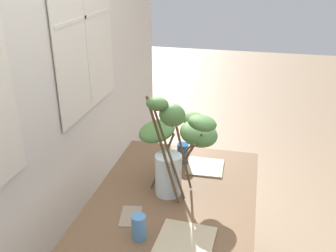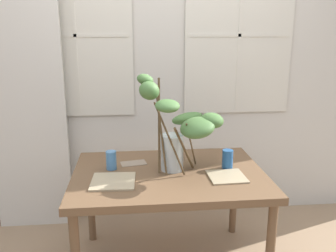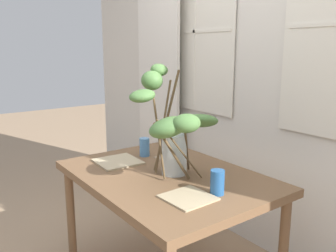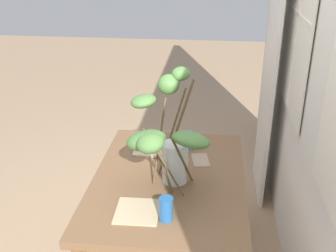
{
  "view_description": "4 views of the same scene",
  "coord_description": "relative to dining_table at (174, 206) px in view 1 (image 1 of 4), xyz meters",
  "views": [
    {
      "loc": [
        -1.8,
        -0.39,
        1.98
      ],
      "look_at": [
        0.09,
        0.06,
        1.12
      ],
      "focal_mm": 41.02,
      "sensor_mm": 36.0,
      "label": 1
    },
    {
      "loc": [
        -0.23,
        -2.26,
        1.65
      ],
      "look_at": [
        -0.0,
        0.03,
        1.03
      ],
      "focal_mm": 38.8,
      "sensor_mm": 36.0,
      "label": 2
    },
    {
      "loc": [
        1.67,
        -1.21,
        1.47
      ],
      "look_at": [
        0.04,
        -0.01,
        1.03
      ],
      "focal_mm": 38.31,
      "sensor_mm": 36.0,
      "label": 3
    },
    {
      "loc": [
        2.11,
        0.24,
        2.04
      ],
      "look_at": [
        -0.02,
        -0.01,
        1.06
      ],
      "focal_mm": 43.51,
      "sensor_mm": 36.0,
      "label": 4
    }
  ],
  "objects": [
    {
      "name": "back_wall_with_windows",
      "position": [
        0.0,
        0.85,
        0.75
      ],
      "size": [
        4.83,
        0.14,
        2.79
      ],
      "color": "beige",
      "rests_on": "ground"
    },
    {
      "name": "dining_table",
      "position": [
        0.0,
        0.0,
        0.0
      ],
      "size": [
        1.28,
        0.92,
        0.72
      ],
      "color": "brown",
      "rests_on": "ground"
    },
    {
      "name": "vase_with_branches",
      "position": [
        0.07,
        -0.0,
        0.37
      ],
      "size": [
        0.59,
        0.56,
        0.67
      ],
      "color": "silver",
      "rests_on": "dining_table"
    },
    {
      "name": "drinking_glass_blue_left",
      "position": [
        -0.38,
        0.09,
        0.14
      ],
      "size": [
        0.07,
        0.07,
        0.13
      ],
      "primitive_type": "cylinder",
      "color": "#4C84BC",
      "rests_on": "dining_table"
    },
    {
      "name": "drinking_glass_blue_right",
      "position": [
        0.41,
        0.03,
        0.14
      ],
      "size": [
        0.07,
        0.07,
        0.13
      ],
      "primitive_type": "cylinder",
      "color": "#235693",
      "rests_on": "dining_table"
    },
    {
      "name": "plate_square_left",
      "position": [
        -0.36,
        -0.14,
        0.08
      ],
      "size": [
        0.28,
        0.28,
        0.01
      ],
      "primitive_type": "cube",
      "rotation": [
        0.0,
        0.0,
        -0.04
      ],
      "color": "tan",
      "rests_on": "dining_table"
    },
    {
      "name": "plate_square_right",
      "position": [
        0.36,
        -0.13,
        0.08
      ],
      "size": [
        0.24,
        0.24,
        0.01
      ],
      "primitive_type": "cube",
      "rotation": [
        0.0,
        0.0,
        0.03
      ],
      "color": "tan",
      "rests_on": "dining_table"
    },
    {
      "name": "napkin_folded",
      "position": [
        -0.23,
        0.18,
        0.07
      ],
      "size": [
        0.19,
        0.14,
        0.0
      ],
      "primitive_type": "cube",
      "rotation": [
        0.0,
        0.0,
        0.19
      ],
      "color": "gray",
      "rests_on": "dining_table"
    }
  ]
}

